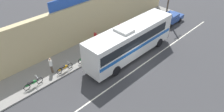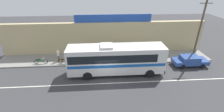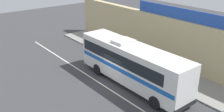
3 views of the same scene
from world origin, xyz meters
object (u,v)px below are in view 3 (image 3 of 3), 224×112
(motorcycle_green, at_px, (123,57))
(pedestrian_by_curb, at_px, (184,71))
(intercity_bus, at_px, (131,62))
(motorcycle_black, at_px, (93,42))
(pedestrian_far_right, at_px, (108,42))
(motorcycle_blue, at_px, (109,50))
(pedestrian_far_left, at_px, (157,57))

(motorcycle_green, relative_size, pedestrian_by_curb, 1.21)
(intercity_bus, height_order, motorcycle_green, intercity_bus)
(motorcycle_black, distance_m, pedestrian_far_right, 2.43)
(motorcycle_blue, relative_size, pedestrian_by_curb, 1.19)
(intercity_bus, relative_size, pedestrian_far_right, 6.58)
(motorcycle_green, xyz_separation_m, pedestrian_by_curb, (6.72, 1.32, 0.49))
(motorcycle_black, distance_m, pedestrian_far_left, 8.99)
(motorcycle_green, distance_m, pedestrian_far_right, 3.62)
(pedestrian_far_right, distance_m, pedestrian_far_left, 6.63)
(motorcycle_black, relative_size, motorcycle_blue, 1.00)
(motorcycle_black, bearing_deg, pedestrian_far_left, 9.93)
(intercity_bus, distance_m, pedestrian_far_left, 4.63)
(pedestrian_far_right, bearing_deg, pedestrian_far_left, 8.59)
(pedestrian_by_curb, bearing_deg, motorcycle_black, -175.23)
(motorcycle_black, bearing_deg, pedestrian_far_right, 13.68)
(motorcycle_green, relative_size, pedestrian_far_left, 1.17)
(motorcycle_blue, xyz_separation_m, pedestrian_by_curb, (9.22, 1.20, 0.49))
(pedestrian_far_right, height_order, pedestrian_by_curb, pedestrian_far_right)
(pedestrian_far_left, bearing_deg, motorcycle_blue, -162.96)
(pedestrian_by_curb, bearing_deg, motorcycle_green, -168.90)
(motorcycle_blue, distance_m, pedestrian_by_curb, 9.31)
(motorcycle_black, xyz_separation_m, motorcycle_blue, (3.27, -0.16, 0.00))
(motorcycle_black, distance_m, motorcycle_green, 5.78)
(pedestrian_far_right, bearing_deg, motorcycle_green, -13.48)
(intercity_bus, height_order, pedestrian_far_right, intercity_bus)
(motorcycle_green, height_order, pedestrian_far_left, pedestrian_far_left)
(pedestrian_far_left, bearing_deg, intercity_bus, -76.93)
(intercity_bus, relative_size, motorcycle_blue, 6.02)
(motorcycle_black, distance_m, motorcycle_blue, 3.27)
(motorcycle_blue, bearing_deg, motorcycle_green, -2.62)
(motorcycle_blue, bearing_deg, motorcycle_black, 177.18)
(intercity_bus, xyz_separation_m, pedestrian_by_curb, (2.62, 3.90, -1.01))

